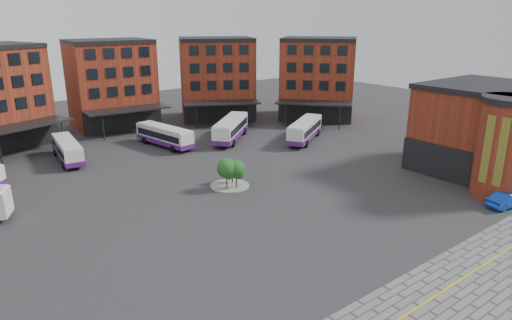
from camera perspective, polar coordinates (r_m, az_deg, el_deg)
ground at (r=41.59m, az=3.96°, el=-8.55°), size 160.00×160.00×0.00m
yellow_line at (r=35.43m, az=22.35°, el=-14.92°), size 26.00×0.15×0.02m
main_building at (r=69.85m, az=-20.63°, el=7.35°), size 94.14×42.48×14.60m
east_building at (r=60.59m, az=26.91°, el=3.27°), size 17.40×15.40×10.60m
tree_island at (r=50.29m, az=-3.08°, el=-1.35°), size 4.40×4.40×3.53m
bus_c at (r=64.75m, az=-22.51°, el=1.22°), size 3.47×10.31×2.85m
bus_d at (r=67.87m, az=-11.38°, el=3.01°), size 4.23×10.88×2.99m
bus_e at (r=70.18m, az=-3.16°, el=3.96°), size 10.70×9.76×3.32m
bus_f at (r=70.07m, az=6.12°, el=3.78°), size 10.88×7.99×3.14m
blue_car at (r=52.16m, az=28.91°, el=-4.36°), size 4.85×2.46×1.52m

